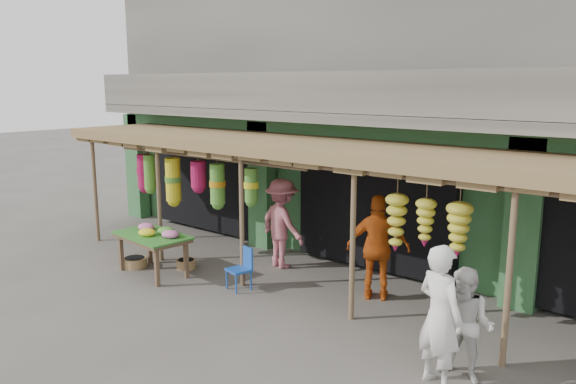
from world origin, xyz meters
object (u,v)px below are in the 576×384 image
Objects in this scene: blue_chair at (242,266)px; person_right at (466,325)px; flower_table at (154,237)px; person_shopper at (282,223)px; person_front at (440,316)px; person_vendor at (378,248)px.

person_right is (4.60, -0.57, 0.31)m from blue_chair.
flower_table is 2.66m from person_shopper.
person_right is 0.80× the size of person_shopper.
flower_table is 6.38m from person_front.
flower_table is at bearing -5.38° from person_vendor.
person_vendor is at bearing 40.85° from blue_chair.
flower_table is 0.89× the size of person_vendor.
blue_chair is 0.43× the size of person_front.
blue_chair is 0.53× the size of person_right.
person_vendor is 2.53m from person_shopper.
person_front is 5.23m from person_shopper.
person_shopper is (-4.65, 2.41, 0.01)m from person_front.
person_right reaches higher than flower_table.
person_shopper is (-4.86, 2.07, 0.19)m from person_right.
person_front is at bearing 108.02° from person_vendor.
person_shopper is at bearing 54.93° from flower_table.
person_front is at bearing 164.64° from person_shopper.
person_front reaches higher than blue_chair.
person_shopper is (1.72, 2.02, 0.16)m from flower_table.
person_shopper is at bearing -34.43° from person_vendor.
person_right is at bearing 115.73° from person_vendor.
blue_chair is at bearing 172.44° from person_right.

